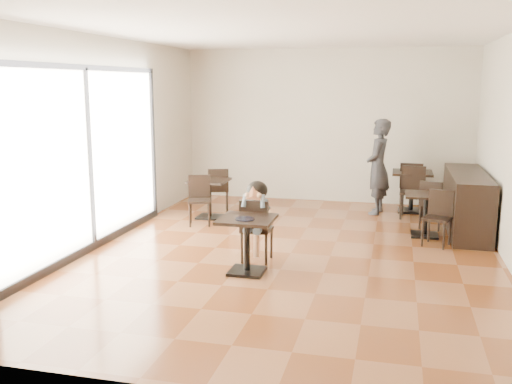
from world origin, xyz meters
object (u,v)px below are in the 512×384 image
(adult_patron, at_px, (378,167))
(cafe_table_mid, at_px, (425,215))
(child_table, at_px, (247,245))
(child, at_px, (257,222))
(chair_left_a, at_px, (218,190))
(child_chair, at_px, (257,230))
(chair_back_a, at_px, (411,186))
(chair_left_b, at_px, (199,201))
(cafe_table_back, at_px, (411,192))
(chair_mid_a, at_px, (433,204))
(chair_mid_b, at_px, (437,219))
(cafe_table_left, at_px, (209,199))
(chair_back_b, at_px, (412,193))

(adult_patron, bearing_deg, cafe_table_mid, 34.35)
(child_table, height_order, child, child)
(chair_left_a, bearing_deg, child_chair, 98.74)
(cafe_table_mid, xyz_separation_m, chair_back_a, (-0.19, 2.02, 0.12))
(chair_left_b, bearing_deg, cafe_table_back, 9.94)
(cafe_table_mid, bearing_deg, chair_left_a, 166.28)
(chair_mid_a, bearing_deg, cafe_table_back, -56.02)
(chair_mid_b, bearing_deg, cafe_table_mid, 124.06)
(child_chair, relative_size, cafe_table_left, 1.25)
(cafe_table_left, xyz_separation_m, chair_mid_a, (4.00, 0.16, 0.06))
(adult_patron, bearing_deg, child_chair, -18.25)
(chair_left_a, xyz_separation_m, chair_left_b, (0.00, -1.10, 0.00))
(adult_patron, bearing_deg, chair_mid_a, 50.76)
(child_table, xyz_separation_m, child_chair, (0.00, 0.55, 0.08))
(chair_left_a, height_order, chair_back_a, chair_back_a)
(chair_mid_a, bearing_deg, child_table, 69.89)
(chair_back_a, bearing_deg, chair_left_b, 36.28)
(cafe_table_mid, bearing_deg, cafe_table_back, 95.86)
(chair_left_a, bearing_deg, adult_patron, 172.48)
(child_table, height_order, chair_mid_b, chair_mid_b)
(child_chair, distance_m, chair_back_a, 4.53)
(chair_mid_a, bearing_deg, chair_back_b, -46.03)
(chair_left_a, relative_size, chair_back_b, 0.91)
(cafe_table_mid, bearing_deg, chair_back_b, 98.36)
(adult_patron, distance_m, chair_mid_a, 1.47)
(child, distance_m, chair_mid_a, 3.55)
(child_table, relative_size, cafe_table_left, 1.04)
(chair_mid_b, bearing_deg, chair_left_b, -166.16)
(child_table, height_order, chair_mid_a, chair_mid_a)
(cafe_table_back, bearing_deg, chair_back_b, -90.00)
(chair_left_a, distance_m, chair_left_b, 1.10)
(chair_back_a, bearing_deg, chair_back_b, 95.58)
(cafe_table_left, bearing_deg, chair_back_b, 13.55)
(chair_mid_a, xyz_separation_m, chair_mid_b, (0.00, -1.10, 0.00))
(chair_back_a, bearing_deg, adult_patron, 42.81)
(cafe_table_mid, height_order, chair_mid_b, chair_mid_b)
(cafe_table_mid, xyz_separation_m, cafe_table_left, (-3.85, 0.39, 0.01))
(chair_left_b, distance_m, chair_back_b, 3.94)
(cafe_table_left, distance_m, cafe_table_back, 3.94)
(chair_mid_b, height_order, chair_back_b, chair_back_b)
(chair_mid_b, distance_m, chair_back_a, 2.59)
(child_table, bearing_deg, cafe_table_left, 117.21)
(chair_mid_a, xyz_separation_m, chair_left_a, (-4.00, 0.39, 0.01))
(child_table, xyz_separation_m, chair_mid_b, (2.51, 1.95, 0.05))
(chair_back_a, height_order, chair_back_b, same)
(child, bearing_deg, chair_back_a, 61.17)
(child_table, distance_m, chair_mid_b, 3.18)
(chair_mid_a, distance_m, chair_left_a, 4.02)
(adult_patron, height_order, chair_left_a, adult_patron)
(child, distance_m, chair_left_a, 3.25)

